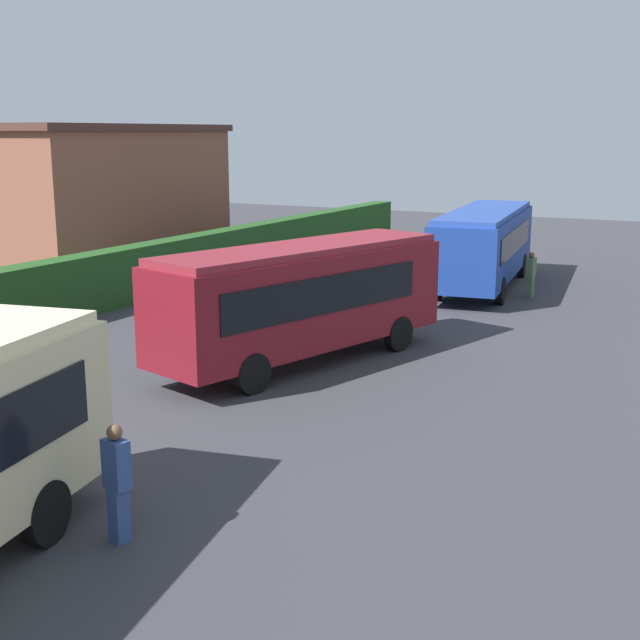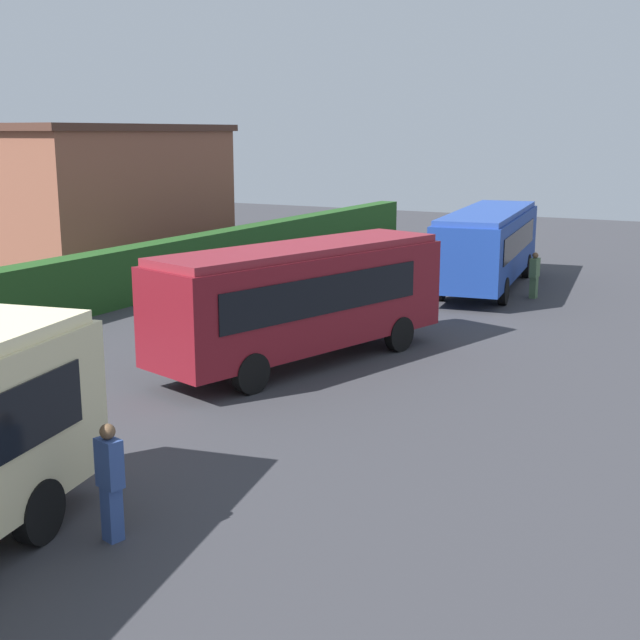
% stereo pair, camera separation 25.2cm
% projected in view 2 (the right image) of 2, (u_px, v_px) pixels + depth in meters
% --- Properties ---
extents(ground_plane, '(85.41, 85.41, 0.00)m').
position_uv_depth(ground_plane, '(287.00, 357.00, 23.35)').
color(ground_plane, '#38383D').
extents(bus_maroon, '(9.27, 4.72, 3.19)m').
position_uv_depth(bus_maroon, '(303.00, 296.00, 22.40)').
color(bus_maroon, maroon).
rests_on(bus_maroon, ground_plane).
extents(bus_blue, '(10.41, 3.77, 3.10)m').
position_uv_depth(bus_blue, '(488.00, 243.00, 33.28)').
color(bus_blue, navy).
rests_on(bus_blue, ground_plane).
extents(person_right, '(0.35, 0.46, 1.86)m').
position_uv_depth(person_right, '(110.00, 479.00, 12.69)').
color(person_right, '#334C8C').
rests_on(person_right, ground_plane).
extents(person_far, '(0.51, 0.29, 1.72)m').
position_uv_depth(person_far, '(534.00, 274.00, 31.46)').
color(person_far, '#4C6B47').
rests_on(person_far, ground_plane).
extents(hedge_row, '(54.71, 1.01, 2.02)m').
position_uv_depth(hedge_row, '(48.00, 293.00, 27.25)').
color(hedge_row, '#214C1D').
rests_on(hedge_row, ground_plane).
extents(depot_building, '(12.12, 7.05, 6.42)m').
position_uv_depth(depot_building, '(99.00, 197.00, 38.02)').
color(depot_building, brown).
rests_on(depot_building, ground_plane).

